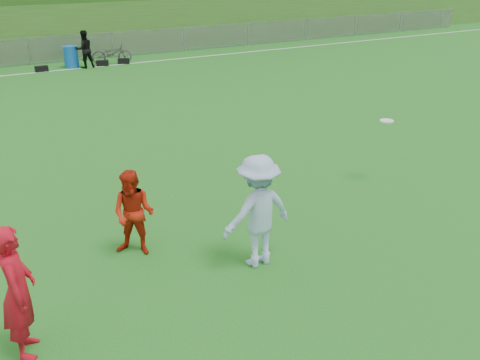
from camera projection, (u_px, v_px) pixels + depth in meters
ground at (237, 252)px, 9.45m from camera, size 120.00×120.00×0.00m
sideline_far at (39, 72)px, 23.85m from camera, size 60.00×0.10×0.01m
fence at (29, 51)px, 25.20m from camera, size 58.00×0.06×1.30m
gear_bags at (62, 67)px, 24.34m from camera, size 7.47×0.44×0.26m
player_red_left at (18, 292)px, 6.75m from camera, size 0.57×0.76×1.87m
player_red_center at (134, 213)px, 9.15m from camera, size 0.95×0.93×1.54m
player_blue at (258, 211)px, 8.77m from camera, size 1.29×0.77×1.95m
frisbee at (387, 121)px, 11.92m from camera, size 0.31×0.31×0.03m
recycling_bin at (71, 57)px, 24.70m from camera, size 0.86×0.86×0.98m
bicycle at (112, 53)px, 25.57m from camera, size 1.97×1.13×0.98m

